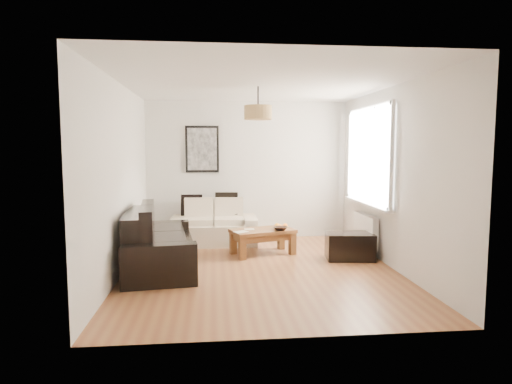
{
  "coord_description": "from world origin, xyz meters",
  "views": [
    {
      "loc": [
        -0.66,
        -6.01,
        1.72
      ],
      "look_at": [
        0.0,
        0.6,
        1.05
      ],
      "focal_mm": 30.54,
      "sensor_mm": 36.0,
      "label": 1
    }
  ],
  "objects": [
    {
      "name": "fruit_bowl",
      "position": [
        0.42,
        0.79,
        0.44
      ],
      "size": [
        0.27,
        0.27,
        0.06
      ],
      "primitive_type": "imported",
      "rotation": [
        0.0,
        0.0,
        -0.17
      ],
      "color": "black",
      "rests_on": "coffee_table"
    },
    {
      "name": "poster",
      "position": [
        -0.85,
        2.22,
        1.7
      ],
      "size": [
        0.62,
        0.04,
        0.87
      ],
      "primitive_type": null,
      "color": "black",
      "rests_on": "wall_back"
    },
    {
      "name": "pendant_shade",
      "position": [
        0.0,
        0.3,
        2.23
      ],
      "size": [
        0.4,
        0.4,
        0.2
      ],
      "primitive_type": "cylinder",
      "color": "tan",
      "rests_on": "ceiling"
    },
    {
      "name": "radiator",
      "position": [
        1.82,
        0.8,
        0.38
      ],
      "size": [
        0.1,
        0.9,
        0.52
      ],
      "primitive_type": "cube",
      "color": "white",
      "rests_on": "wall_right"
    },
    {
      "name": "cushion_right",
      "position": [
        -0.41,
        1.96,
        0.7
      ],
      "size": [
        0.42,
        0.17,
        0.41
      ],
      "primitive_type": "cube",
      "rotation": [
        0.0,
        0.0,
        -0.11
      ],
      "color": "black",
      "rests_on": "loveseat_cream"
    },
    {
      "name": "loveseat_cream",
      "position": [
        -0.65,
        1.78,
        0.38
      ],
      "size": [
        1.54,
        0.86,
        0.76
      ],
      "primitive_type": null,
      "rotation": [
        0.0,
        0.0,
        -0.02
      ],
      "color": "beige",
      "rests_on": "floor"
    },
    {
      "name": "orange_b",
      "position": [
        0.52,
        0.98,
        0.45
      ],
      "size": [
        0.09,
        0.09,
        0.08
      ],
      "primitive_type": "sphere",
      "rotation": [
        0.0,
        0.0,
        0.24
      ],
      "color": "orange",
      "rests_on": "fruit_bowl"
    },
    {
      "name": "sofa_leather",
      "position": [
        -1.43,
        0.2,
        0.42
      ],
      "size": [
        1.15,
        2.02,
        0.83
      ],
      "primitive_type": null,
      "rotation": [
        0.0,
        0.0,
        1.69
      ],
      "color": "black",
      "rests_on": "floor"
    },
    {
      "name": "wall_back",
      "position": [
        0.0,
        2.25,
        1.3
      ],
      "size": [
        3.8,
        0.04,
        2.6
      ],
      "primitive_type": null,
      "color": "silver",
      "rests_on": "floor"
    },
    {
      "name": "ceiling",
      "position": [
        0.0,
        0.0,
        2.6
      ],
      "size": [
        3.8,
        4.5,
        0.0
      ],
      "primitive_type": null,
      "color": "white",
      "rests_on": "floor"
    },
    {
      "name": "coffee_table",
      "position": [
        0.14,
        0.9,
        0.2
      ],
      "size": [
        1.12,
        0.82,
        0.41
      ],
      "primitive_type": null,
      "rotation": [
        0.0,
        0.0,
        0.3
      ],
      "color": "brown",
      "rests_on": "floor"
    },
    {
      "name": "cushion_left",
      "position": [
        -1.05,
        1.96,
        0.68
      ],
      "size": [
        0.39,
        0.14,
        0.38
      ],
      "primitive_type": "cube",
      "rotation": [
        0.0,
        0.0,
        -0.05
      ],
      "color": "black",
      "rests_on": "loveseat_cream"
    },
    {
      "name": "wall_front",
      "position": [
        0.0,
        -2.25,
        1.3
      ],
      "size": [
        3.8,
        0.04,
        2.6
      ],
      "primitive_type": null,
      "color": "silver",
      "rests_on": "floor"
    },
    {
      "name": "wall_right",
      "position": [
        1.9,
        0.0,
        1.3
      ],
      "size": [
        0.04,
        4.5,
        2.6
      ],
      "primitive_type": null,
      "color": "silver",
      "rests_on": "floor"
    },
    {
      "name": "window_bay",
      "position": [
        1.86,
        0.8,
        1.6
      ],
      "size": [
        0.14,
        1.9,
        1.6
      ],
      "primitive_type": null,
      "color": "white",
      "rests_on": "wall_right"
    },
    {
      "name": "floor",
      "position": [
        0.0,
        0.0,
        0.0
      ],
      "size": [
        4.5,
        4.5,
        0.0
      ],
      "primitive_type": "plane",
      "color": "brown",
      "rests_on": "ground"
    },
    {
      "name": "orange_c",
      "position": [
        0.38,
        0.96,
        0.45
      ],
      "size": [
        0.1,
        0.1,
        0.09
      ],
      "primitive_type": "sphere",
      "rotation": [
        0.0,
        0.0,
        -0.05
      ],
      "color": "orange",
      "rests_on": "fruit_bowl"
    },
    {
      "name": "ottoman",
      "position": [
        1.45,
        0.45,
        0.21
      ],
      "size": [
        0.77,
        0.54,
        0.41
      ],
      "primitive_type": "cube",
      "rotation": [
        0.0,
        0.0,
        -0.12
      ],
      "color": "black",
      "rests_on": "floor"
    },
    {
      "name": "wall_left",
      "position": [
        -1.9,
        0.0,
        1.3
      ],
      "size": [
        0.04,
        4.5,
        2.6
      ],
      "primitive_type": null,
      "color": "silver",
      "rests_on": "floor"
    },
    {
      "name": "papers",
      "position": [
        -0.23,
        0.72,
        0.41
      ],
      "size": [
        0.26,
        0.23,
        0.01
      ],
      "primitive_type": "cube",
      "rotation": [
        0.0,
        0.0,
        0.55
      ],
      "color": "silver",
      "rests_on": "coffee_table"
    },
    {
      "name": "orange_a",
      "position": [
        0.42,
        0.95,
        0.45
      ],
      "size": [
        0.08,
        0.08,
        0.07
      ],
      "primitive_type": "sphere",
      "rotation": [
        0.0,
        0.0,
        0.2
      ],
      "color": "orange",
      "rests_on": "fruit_bowl"
    }
  ]
}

